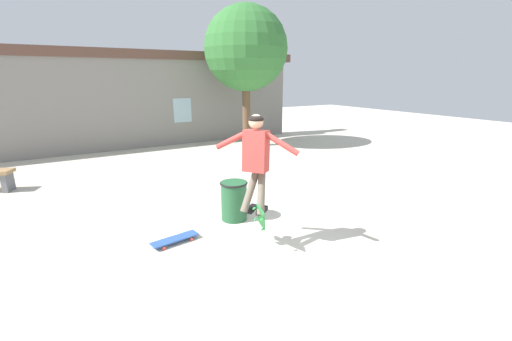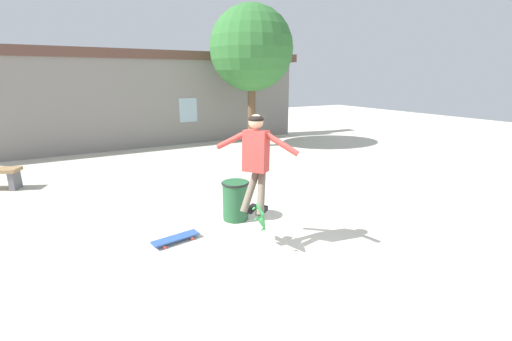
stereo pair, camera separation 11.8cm
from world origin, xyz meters
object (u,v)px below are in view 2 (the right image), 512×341
skater (256,156)px  skateboard_flipping (261,218)px  skateboard_resting (176,238)px  trash_bin (235,200)px  tree_right (251,49)px

skater → skateboard_flipping: skater is taller
skateboard_flipping → skateboard_resting: skateboard_flipping is taller
trash_bin → skateboard_resting: trash_bin is taller
skater → skateboard_resting: (-1.03, 0.78, -1.38)m
skater → skateboard_flipping: (0.05, -0.07, -0.95)m
trash_bin → skater: size_ratio=0.49×
trash_bin → skater: (-0.21, -1.13, 1.07)m
skateboard_resting → trash_bin: bearing=-172.8°
trash_bin → tree_right: bearing=58.5°
tree_right → trash_bin: tree_right is taller
trash_bin → skateboard_flipping: 1.21m
trash_bin → skateboard_flipping: bearing=-97.8°
tree_right → skateboard_flipping: tree_right is taller
skateboard_flipping → skater: bearing=68.8°
tree_right → skateboard_resting: tree_right is taller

